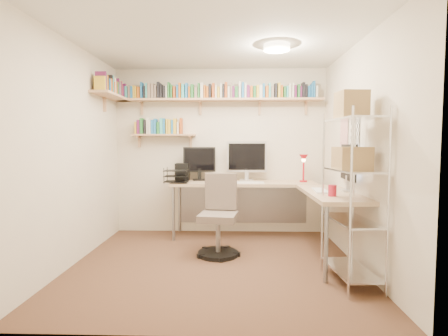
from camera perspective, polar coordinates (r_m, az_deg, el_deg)
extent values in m
plane|color=#422E1C|center=(4.12, -1.48, -15.39)|extent=(3.20, 3.20, 0.00)
cube|color=beige|center=(5.39, -0.63, 2.75)|extent=(3.20, 0.04, 2.50)
cube|color=beige|center=(4.29, -23.42, 2.09)|extent=(0.04, 3.00, 2.50)
cube|color=beige|center=(4.12, 21.31, 2.09)|extent=(0.04, 3.00, 2.50)
cube|color=beige|center=(2.39, -3.52, 1.17)|extent=(3.20, 0.04, 2.50)
cube|color=silver|center=(4.05, -1.55, 20.24)|extent=(3.20, 3.00, 0.04)
cube|color=white|center=(4.64, 19.00, 6.03)|extent=(0.01, 0.30, 0.42)
cube|color=white|center=(4.26, 20.59, 5.52)|extent=(0.01, 0.28, 0.38)
cylinder|color=#FFEAC6|center=(4.25, 8.61, 18.84)|extent=(0.30, 0.30, 0.06)
cube|color=tan|center=(5.30, -0.69, 11.07)|extent=(3.05, 0.25, 0.03)
cube|color=tan|center=(5.16, -17.82, 11.07)|extent=(0.25, 1.00, 0.03)
cube|color=tan|center=(5.39, -9.78, 5.35)|extent=(0.95, 0.20, 0.02)
cube|color=tan|center=(5.54, -13.36, 9.93)|extent=(0.03, 0.20, 0.20)
cube|color=tan|center=(5.38, -3.91, 10.21)|extent=(0.03, 0.20, 0.20)
cube|color=tan|center=(5.37, 5.86, 10.21)|extent=(0.03, 0.20, 0.20)
cube|color=tan|center=(5.46, 13.32, 10.01)|extent=(0.03, 0.20, 0.20)
cube|color=beige|center=(5.57, -16.30, 11.96)|extent=(0.02, 0.14, 0.24)
cube|color=#641A50|center=(5.56, -15.98, 11.62)|extent=(0.03, 0.11, 0.17)
cube|color=#3AAFAD|center=(5.55, -15.52, 11.72)|extent=(0.03, 0.14, 0.18)
cube|color=#7F6C5C|center=(5.54, -15.09, 11.82)|extent=(0.03, 0.13, 0.20)
cube|color=#226EB3|center=(5.53, -14.73, 11.76)|extent=(0.03, 0.13, 0.18)
cube|color=gold|center=(5.52, -14.42, 11.84)|extent=(0.02, 0.11, 0.19)
cube|color=gold|center=(5.51, -14.12, 11.80)|extent=(0.03, 0.12, 0.18)
cube|color=#C35D16|center=(5.50, -13.67, 11.77)|extent=(0.04, 0.12, 0.17)
cube|color=#226EB3|center=(5.49, -13.22, 12.16)|extent=(0.02, 0.15, 0.24)
cube|color=black|center=(5.48, -12.80, 11.89)|extent=(0.03, 0.11, 0.19)
cube|color=#3AAFAD|center=(5.47, -12.45, 12.12)|extent=(0.02, 0.13, 0.23)
cube|color=#7F6C5C|center=(5.46, -12.04, 12.13)|extent=(0.04, 0.13, 0.23)
cube|color=#7F6C5C|center=(5.45, -11.51, 12.14)|extent=(0.04, 0.12, 0.22)
cube|color=#7F6C5C|center=(5.44, -11.03, 12.01)|extent=(0.03, 0.13, 0.19)
cube|color=black|center=(5.43, -10.57, 12.29)|extent=(0.04, 0.15, 0.24)
cube|color=black|center=(5.42, -10.16, 12.15)|extent=(0.03, 0.13, 0.22)
cube|color=black|center=(5.41, -9.67, 12.01)|extent=(0.04, 0.11, 0.18)
cube|color=beige|center=(5.41, -9.30, 12.07)|extent=(0.02, 0.11, 0.19)
cube|color=#25702E|center=(5.40, -8.93, 12.32)|extent=(0.03, 0.14, 0.24)
cube|color=#25702E|center=(5.39, -8.50, 12.15)|extent=(0.03, 0.13, 0.20)
cube|color=#AB4516|center=(5.38, -8.03, 12.02)|extent=(0.03, 0.15, 0.18)
cube|color=#226EB3|center=(5.38, -7.55, 12.18)|extent=(0.03, 0.12, 0.20)
cube|color=#C35D16|center=(5.37, -7.16, 12.34)|extent=(0.03, 0.15, 0.23)
cube|color=#3AAFAD|center=(5.37, -6.65, 12.27)|extent=(0.04, 0.13, 0.21)
cube|color=#226EB3|center=(5.36, -6.10, 12.36)|extent=(0.03, 0.13, 0.23)
cube|color=#C35D16|center=(5.35, -5.65, 12.09)|extent=(0.03, 0.13, 0.17)
cube|color=#25702E|center=(5.35, -5.18, 12.27)|extent=(0.04, 0.12, 0.21)
cube|color=#7F6C5C|center=(5.34, -4.58, 12.09)|extent=(0.04, 0.12, 0.17)
cube|color=#25702E|center=(5.34, -4.11, 12.39)|extent=(0.03, 0.11, 0.23)
cube|color=beige|center=(5.34, -3.60, 12.44)|extent=(0.04, 0.12, 0.23)
cube|color=#C35D16|center=(5.33, -3.13, 12.26)|extent=(0.03, 0.13, 0.20)
cube|color=#C35D16|center=(5.32, -2.70, 12.15)|extent=(0.03, 0.14, 0.18)
cube|color=black|center=(5.32, -2.30, 12.34)|extent=(0.04, 0.14, 0.21)
cube|color=#AB4516|center=(5.32, -1.74, 12.41)|extent=(0.04, 0.13, 0.22)
cube|color=beige|center=(5.32, -1.30, 12.24)|extent=(0.03, 0.12, 0.19)
cube|color=gold|center=(5.31, -0.89, 12.15)|extent=(0.03, 0.12, 0.17)
cube|color=beige|center=(5.32, -0.46, 12.41)|extent=(0.03, 0.11, 0.22)
cube|color=black|center=(5.31, -0.06, 12.34)|extent=(0.03, 0.14, 0.21)
cube|color=#AB4516|center=(5.32, 0.34, 12.51)|extent=(0.04, 0.12, 0.24)
cube|color=beige|center=(5.31, 0.78, 12.17)|extent=(0.03, 0.12, 0.18)
cube|color=#7F6C5C|center=(5.31, 1.20, 12.43)|extent=(0.03, 0.13, 0.22)
cube|color=#641A50|center=(5.31, 1.56, 12.20)|extent=(0.03, 0.12, 0.18)
cube|color=#25702E|center=(5.31, 2.05, 12.15)|extent=(0.04, 0.14, 0.17)
cube|color=beige|center=(5.32, 2.60, 12.55)|extent=(0.03, 0.12, 0.25)
cube|color=#226EB3|center=(5.31, 3.09, 12.47)|extent=(0.04, 0.14, 0.23)
cube|color=beige|center=(5.32, 3.51, 12.42)|extent=(0.03, 0.15, 0.22)
cube|color=#641A50|center=(5.31, 3.95, 12.25)|extent=(0.04, 0.15, 0.19)
cube|color=#C35D16|center=(5.32, 4.48, 12.19)|extent=(0.04, 0.14, 0.18)
cube|color=#25702E|center=(5.32, 4.99, 12.16)|extent=(0.04, 0.14, 0.18)
cube|color=gold|center=(5.32, 5.50, 12.22)|extent=(0.04, 0.14, 0.19)
cube|color=beige|center=(5.32, 6.00, 12.23)|extent=(0.04, 0.12, 0.19)
cube|color=#226EB3|center=(5.33, 6.47, 12.34)|extent=(0.03, 0.12, 0.22)
cube|color=#C35D16|center=(5.33, 6.99, 12.14)|extent=(0.04, 0.12, 0.18)
cube|color=#3AAFAD|center=(5.34, 7.43, 12.35)|extent=(0.03, 0.13, 0.22)
cube|color=#7F6C5C|center=(5.34, 7.87, 12.09)|extent=(0.04, 0.12, 0.18)
cube|color=black|center=(5.35, 8.41, 12.29)|extent=(0.04, 0.14, 0.21)
cube|color=gold|center=(5.35, 8.95, 12.33)|extent=(0.04, 0.11, 0.23)
cube|color=#C35D16|center=(5.36, 9.37, 12.13)|extent=(0.03, 0.12, 0.19)
cube|color=#25702E|center=(5.36, 9.82, 12.02)|extent=(0.03, 0.13, 0.17)
cube|color=#3AAFAD|center=(5.37, 10.23, 12.03)|extent=(0.02, 0.15, 0.18)
cube|color=beige|center=(5.37, 10.64, 12.23)|extent=(0.04, 0.13, 0.22)
cube|color=beige|center=(5.38, 11.11, 12.24)|extent=(0.03, 0.14, 0.22)
cube|color=#641A50|center=(5.39, 11.52, 12.05)|extent=(0.03, 0.11, 0.19)
cube|color=#25702E|center=(5.39, 12.00, 12.09)|extent=(0.03, 0.14, 0.20)
cube|color=#641A50|center=(5.40, 12.36, 11.93)|extent=(0.02, 0.13, 0.17)
cube|color=black|center=(5.41, 12.77, 12.21)|extent=(0.04, 0.13, 0.23)
cube|color=black|center=(5.41, 13.18, 12.03)|extent=(0.03, 0.15, 0.20)
cube|color=#226EB3|center=(5.42, 13.66, 11.90)|extent=(0.03, 0.11, 0.18)
cube|color=#226EB3|center=(5.43, 14.07, 12.05)|extent=(0.02, 0.14, 0.21)
cube|color=#226EB3|center=(5.44, 14.40, 12.24)|extent=(0.03, 0.13, 0.25)
cube|color=beige|center=(5.44, 14.80, 11.85)|extent=(0.03, 0.14, 0.18)
cube|color=gold|center=(4.77, -19.62, 12.90)|extent=(0.14, 0.03, 0.18)
cube|color=#641A50|center=(4.81, -19.46, 13.21)|extent=(0.14, 0.03, 0.24)
cube|color=#25702E|center=(4.84, -19.31, 13.07)|extent=(0.13, 0.03, 0.23)
cube|color=#C35D16|center=(4.88, -19.13, 12.90)|extent=(0.13, 0.03, 0.21)
cube|color=black|center=(4.91, -18.97, 12.75)|extent=(0.13, 0.02, 0.20)
cube|color=#226EB3|center=(4.94, -18.83, 12.59)|extent=(0.14, 0.04, 0.18)
cube|color=#C35D16|center=(4.98, -18.64, 12.58)|extent=(0.15, 0.04, 0.19)
cube|color=black|center=(5.04, -18.43, 12.81)|extent=(0.13, 0.04, 0.25)
cube|color=#3AAFAD|center=(5.08, -18.26, 12.77)|extent=(0.13, 0.02, 0.25)
cube|color=#AB4516|center=(5.11, -18.09, 12.27)|extent=(0.13, 0.04, 0.17)
cube|color=beige|center=(5.16, -17.91, 12.51)|extent=(0.12, 0.04, 0.23)
cube|color=#AB4516|center=(5.21, -17.72, 12.28)|extent=(0.13, 0.03, 0.20)
cube|color=#25702E|center=(5.24, -17.58, 12.19)|extent=(0.14, 0.03, 0.19)
cube|color=#641A50|center=(5.28, -17.44, 12.44)|extent=(0.13, 0.03, 0.25)
cube|color=#3AAFAD|center=(5.31, -17.30, 11.99)|extent=(0.12, 0.04, 0.18)
cube|color=#7F6C5C|center=(5.35, -17.16, 12.20)|extent=(0.13, 0.03, 0.22)
cube|color=#641A50|center=(5.38, -17.05, 12.15)|extent=(0.14, 0.03, 0.22)
cube|color=#AB4516|center=(5.43, -16.90, 12.15)|extent=(0.12, 0.04, 0.24)
cube|color=#641A50|center=(5.47, -16.73, 11.79)|extent=(0.14, 0.04, 0.18)
cube|color=#7F6C5C|center=(5.51, -16.57, 11.73)|extent=(0.11, 0.03, 0.18)
cube|color=#641A50|center=(5.56, -16.43, 11.91)|extent=(0.15, 0.03, 0.23)
cube|color=gold|center=(5.49, -14.08, 6.34)|extent=(0.03, 0.15, 0.18)
cube|color=#641A50|center=(5.48, -13.67, 6.50)|extent=(0.04, 0.14, 0.21)
cube|color=#25702E|center=(5.47, -13.19, 6.65)|extent=(0.04, 0.14, 0.24)
cube|color=black|center=(5.46, -12.70, 6.53)|extent=(0.03, 0.13, 0.21)
cube|color=beige|center=(5.45, -12.27, 6.72)|extent=(0.04, 0.12, 0.24)
cube|color=beige|center=(5.44, -11.91, 6.49)|extent=(0.02, 0.15, 0.20)
cube|color=#226EB3|center=(5.43, -11.53, 6.56)|extent=(0.04, 0.12, 0.21)
cube|color=#226EB3|center=(5.42, -11.10, 6.67)|extent=(0.04, 0.14, 0.23)
cube|color=#25702E|center=(5.41, -10.58, 6.41)|extent=(0.04, 0.15, 0.18)
cube|color=#3AAFAD|center=(5.40, -10.10, 6.73)|extent=(0.04, 0.13, 0.24)
cube|color=#226EB3|center=(5.39, -9.66, 6.72)|extent=(0.03, 0.11, 0.23)
cube|color=gold|center=(5.38, -9.21, 6.68)|extent=(0.03, 0.13, 0.22)
cube|color=gold|center=(5.38, -8.80, 6.65)|extent=(0.04, 0.13, 0.22)
cube|color=#226EB3|center=(5.37, -8.38, 6.61)|extent=(0.03, 0.14, 0.21)
cube|color=gold|center=(5.36, -7.96, 6.74)|extent=(0.04, 0.13, 0.23)
cube|color=beige|center=(5.35, -7.46, 6.47)|extent=(0.03, 0.12, 0.18)
cube|color=#AB4516|center=(5.35, -7.00, 6.79)|extent=(0.03, 0.14, 0.24)
cube|color=tan|center=(5.13, 3.16, -2.48)|extent=(2.08, 0.66, 0.04)
cube|color=tan|center=(4.24, 17.77, -4.03)|extent=(0.66, 1.42, 0.04)
cylinder|color=gray|center=(5.00, -8.25, -7.40)|extent=(0.04, 0.04, 0.77)
cylinder|color=gray|center=(5.53, -7.27, -6.29)|extent=(0.04, 0.04, 0.77)
cylinder|color=gray|center=(5.65, 16.60, -6.20)|extent=(0.04, 0.04, 0.77)
cylinder|color=gray|center=(3.63, 16.32, -11.88)|extent=(0.04, 0.04, 0.77)
cylinder|color=gray|center=(3.81, 24.49, -11.35)|extent=(0.04, 0.04, 0.77)
cube|color=gray|center=(5.47, 3.07, -5.80)|extent=(1.97, 0.02, 0.60)
cube|color=silver|center=(5.24, 3.74, 1.86)|extent=(0.60, 0.03, 0.46)
cube|color=black|center=(5.22, 3.75, 1.85)|extent=(0.54, 0.00, 0.40)
cube|color=black|center=(5.26, -4.04, 1.39)|extent=(0.48, 0.03, 0.37)
cube|color=black|center=(4.31, 19.64, 0.88)|extent=(0.03, 0.64, 0.42)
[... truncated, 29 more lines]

